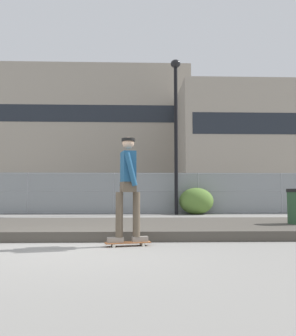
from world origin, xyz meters
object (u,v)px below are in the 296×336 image
Objects in this scene: skateboard at (128,243)px; parked_car_near at (52,195)px; skater at (128,181)px; shrub_left at (196,201)px; street_lamp at (176,117)px.

parked_car_near is at bearing 109.17° from skateboard.
skater is 1.23× the size of shrub_left.
skateboard is 9.41m from shrub_left.
skater reaches higher than shrub_left.
parked_car_near is at bearing 145.48° from street_lamp.
skateboard is 0.12× the size of street_lamp.
parked_car_near is (-4.59, 13.20, 0.78)m from skateboard.
street_lamp reaches higher than parked_car_near.
street_lamp is (1.86, 8.76, 4.21)m from skateboard.
street_lamp reaches higher than shrub_left.
skateboard is at bearing 165.96° from skater.
street_lamp is 8.55m from parked_car_near.
shrub_left is (2.77, 8.98, -0.55)m from skater.
skateboard is at bearing -107.14° from shrub_left.
shrub_left is (0.90, 0.22, -3.69)m from street_lamp.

